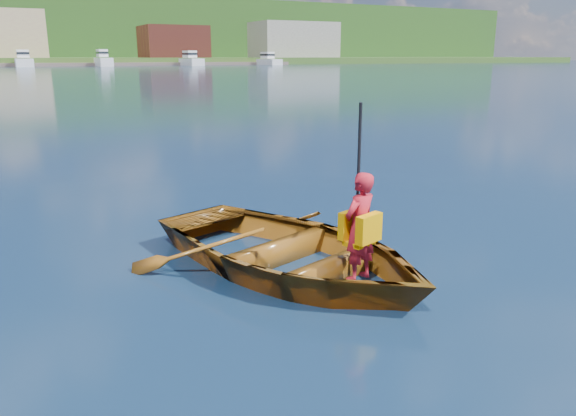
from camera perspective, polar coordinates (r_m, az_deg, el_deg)
name	(u,v)px	position (r m, az deg, el deg)	size (l,w,h in m)	color
ground	(212,305)	(5.81, -7.72, -9.78)	(600.00, 600.00, 0.00)	#102442
rowboat	(289,250)	(6.56, 0.05, -4.33)	(3.85, 4.51, 0.79)	#65300A
child_paddler	(360,227)	(5.98, 7.29, -1.91)	(0.50, 0.43, 1.87)	#B11826
shoreline	(1,34)	(241.75, -27.11, 15.46)	(400.00, 140.00, 22.00)	#2A501D
hillside_trees	(59,12)	(251.46, -22.25, 17.99)	(262.43, 73.03, 23.36)	#382314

